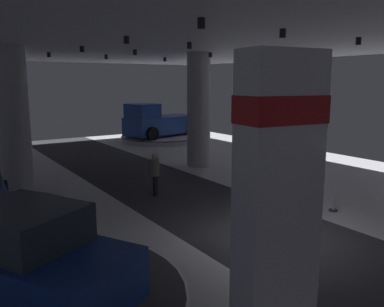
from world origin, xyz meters
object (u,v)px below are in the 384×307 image
Objects in this scene: column_right at (199,110)px; display_platform_deep_right at (162,138)px; brand_sign_pylon at (276,217)px; pickup_truck_deep_right at (158,123)px; display_car_near_left at (20,258)px; column_left at (13,118)px; display_platform_near_left at (22,307)px; visitor_walking_near at (155,171)px.

column_right is 0.97× the size of display_platform_deep_right.
brand_sign_pylon is 0.80× the size of pickup_truck_deep_right.
display_car_near_left is (-2.70, 3.37, -1.21)m from brand_sign_pylon.
display_car_near_left is at bearing -99.75° from column_left.
display_car_near_left is at bearing -125.86° from display_platform_deep_right.
pickup_truck_deep_right is (2.25, 8.22, -1.44)m from column_right.
column_right is (8.29, -0.57, 0.00)m from column_left.
brand_sign_pylon reaches higher than display_car_near_left.
pickup_truck_deep_right is (9.48, 20.59, -1.03)m from brand_sign_pylon.
column_left and column_right have the same top height.
column_left is 13.56m from display_platform_deep_right.
column_left is at bearing -144.03° from pickup_truck_deep_right.
column_left reaches higher than display_platform_near_left.
display_car_near_left is (-1.64, -9.57, -1.63)m from column_left.
column_right is at bearing -107.19° from display_platform_deep_right.
display_platform_near_left is at bearing -99.86° from column_left.
column_right reaches higher than display_platform_near_left.
column_right is 9.04m from display_platform_deep_right.
pickup_truck_deep_right is at bearing 54.72° from display_car_near_left.
column_left is at bearing -144.57° from display_platform_deep_right.
column_left is at bearing 80.25° from display_car_near_left.
column_left is 1.00× the size of column_right.
display_platform_near_left is (-2.72, 3.40, -2.14)m from brand_sign_pylon.
display_platform_near_left is 3.74× the size of visitor_walking_near.
column_left reaches higher than brand_sign_pylon.
column_right is 14.34m from brand_sign_pylon.
column_right is at bearing 42.06° from display_platform_near_left.
display_platform_deep_right is 1.15m from pickup_truck_deep_right.
column_right is 0.98× the size of pickup_truck_deep_right.
display_platform_near_left is at bearing -135.78° from visitor_walking_near.
column_left reaches higher than display_platform_deep_right.
display_platform_deep_right is (10.85, 7.72, -2.54)m from column_left.
column_left is at bearing 94.67° from brand_sign_pylon.
display_platform_deep_right is at bearing 12.99° from pickup_truck_deep_right.
visitor_walking_near reaches higher than display_platform_deep_right.
visitor_walking_near is (5.61, 5.50, -0.22)m from display_car_near_left.
display_platform_deep_right is (2.56, 8.29, -2.54)m from column_right.
pickup_truck_deep_right is at bearing 35.97° from column_left.
brand_sign_pylon is 1.00× the size of display_car_near_left.
column_left reaches higher than pickup_truck_deep_right.
pickup_truck_deep_right reaches higher than visitor_walking_near.
column_left is 9.84m from display_car_near_left.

